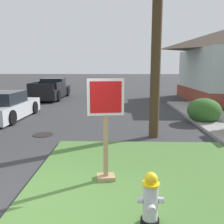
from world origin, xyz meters
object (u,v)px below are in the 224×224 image
object	(u,v)px
manhole_cover	(43,135)
parked_sedan_silver	(4,107)
pickup_truck_black	(51,90)
stop_sign	(106,133)
fire_hydrant	(150,200)

from	to	relation	value
manhole_cover	parked_sedan_silver	xyz separation A→B (m)	(-2.55, 2.68, 0.53)
pickup_truck_black	stop_sign	bearing A→B (deg)	-70.67
fire_hydrant	stop_sign	xyz separation A→B (m)	(-0.71, 1.43, 0.60)
fire_hydrant	parked_sedan_silver	xyz separation A→B (m)	(-5.64, 7.65, 0.09)
fire_hydrant	manhole_cover	distance (m)	5.87
parked_sedan_silver	pickup_truck_black	bearing A→B (deg)	88.80
fire_hydrant	parked_sedan_silver	size ratio (longest dim) A/B	0.19
fire_hydrant	pickup_truck_black	xyz separation A→B (m)	(-5.48, 15.02, 0.16)
stop_sign	pickup_truck_black	world-z (taller)	stop_sign
stop_sign	manhole_cover	size ratio (longest dim) A/B	2.91
pickup_truck_black	parked_sedan_silver	bearing A→B (deg)	-91.20
fire_hydrant	stop_sign	world-z (taller)	stop_sign
manhole_cover	parked_sedan_silver	size ratio (longest dim) A/B	0.17
manhole_cover	pickup_truck_black	xyz separation A→B (m)	(-2.40, 10.05, 0.61)
stop_sign	parked_sedan_silver	distance (m)	7.95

